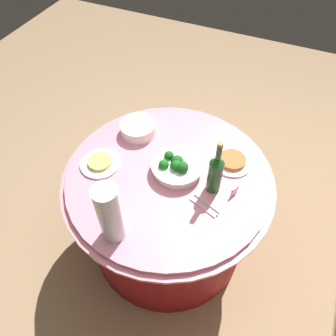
% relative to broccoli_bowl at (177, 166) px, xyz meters
% --- Properties ---
extents(ground_plane, '(6.00, 6.00, 0.00)m').
position_rel_broccoli_bowl_xyz_m(ground_plane, '(0.03, -0.04, -0.78)').
color(ground_plane, '#9E7F5B').
extents(buffet_table, '(1.16, 1.16, 0.74)m').
position_rel_broccoli_bowl_xyz_m(buffet_table, '(0.03, -0.04, -0.41)').
color(buffet_table, maroon).
rests_on(buffet_table, ground_plane).
extents(broccoli_bowl, '(0.28, 0.28, 0.11)m').
position_rel_broccoli_bowl_xyz_m(broccoli_bowl, '(0.00, 0.00, 0.00)').
color(broccoli_bowl, white).
rests_on(broccoli_bowl, buffet_table).
extents(plate_stack, '(0.21, 0.21, 0.07)m').
position_rel_broccoli_bowl_xyz_m(plate_stack, '(-0.18, -0.33, -0.01)').
color(plate_stack, white).
rests_on(plate_stack, buffet_table).
extents(wine_bottle, '(0.07, 0.07, 0.34)m').
position_rel_broccoli_bowl_xyz_m(wine_bottle, '(0.03, 0.21, 0.09)').
color(wine_bottle, '#1E511F').
rests_on(wine_bottle, buffet_table).
extents(decorative_fruit_vase, '(0.11, 0.11, 0.34)m').
position_rel_broccoli_bowl_xyz_m(decorative_fruit_vase, '(0.46, -0.12, 0.11)').
color(decorative_fruit_vase, silver).
rests_on(decorative_fruit_vase, buffet_table).
extents(serving_tongs, '(0.09, 0.17, 0.01)m').
position_rel_broccoli_bowl_xyz_m(serving_tongs, '(0.15, 0.22, -0.04)').
color(serving_tongs, silver).
rests_on(serving_tongs, buffet_table).
extents(food_plate_noodles, '(0.22, 0.22, 0.03)m').
position_rel_broccoli_bowl_xyz_m(food_plate_noodles, '(0.12, -0.41, -0.03)').
color(food_plate_noodles, white).
rests_on(food_plate_noodles, buffet_table).
extents(food_plate_peanuts, '(0.22, 0.22, 0.04)m').
position_rel_broccoli_bowl_xyz_m(food_plate_peanuts, '(-0.18, 0.26, -0.03)').
color(food_plate_peanuts, white).
rests_on(food_plate_peanuts, buffet_table).
extents(label_placard_front, '(0.05, 0.03, 0.05)m').
position_rel_broccoli_bowl_xyz_m(label_placard_front, '(0.02, 0.33, -0.01)').
color(label_placard_front, white).
rests_on(label_placard_front, buffet_table).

